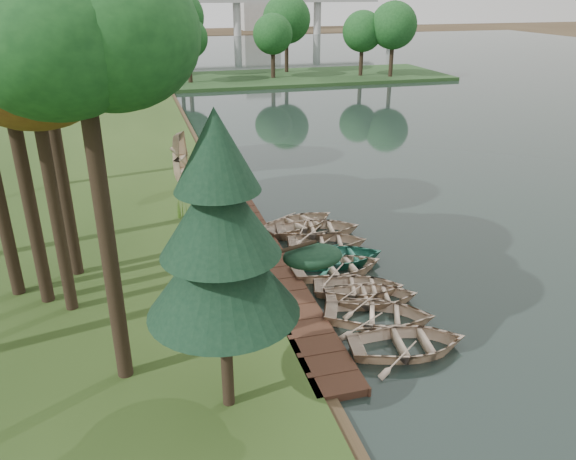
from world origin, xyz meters
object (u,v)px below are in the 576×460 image
object	(u,v)px
rowboat_1	(379,313)
pine_tree	(220,237)
boardwalk	(273,270)
stored_rowboat	(184,184)
rowboat_2	(371,294)
rowboat_0	(408,341)

from	to	relation	value
rowboat_1	pine_tree	distance (m)	7.97
boardwalk	rowboat_1	size ratio (longest dim) A/B	4.26
boardwalk	stored_rowboat	size ratio (longest dim) A/B	4.97
rowboat_2	pine_tree	distance (m)	8.74
rowboat_0	rowboat_1	distance (m)	1.78
stored_rowboat	pine_tree	world-z (taller)	pine_tree
stored_rowboat	rowboat_1	bearing A→B (deg)	-138.08
rowboat_0	pine_tree	size ratio (longest dim) A/B	0.48
rowboat_1	stored_rowboat	distance (m)	15.71
boardwalk	rowboat_2	bearing A→B (deg)	-49.30
boardwalk	rowboat_1	world-z (taller)	rowboat_1
rowboat_1	pine_tree	bearing A→B (deg)	140.10
rowboat_1	stored_rowboat	world-z (taller)	stored_rowboat
rowboat_2	rowboat_0	bearing A→B (deg)	-168.52
boardwalk	rowboat_2	xyz separation A→B (m)	(2.83, -3.29, 0.25)
stored_rowboat	rowboat_0	bearing A→B (deg)	-139.35
boardwalk	rowboat_2	distance (m)	4.35
rowboat_0	rowboat_2	world-z (taller)	rowboat_0
rowboat_0	stored_rowboat	xyz separation A→B (m)	(-5.22, 16.66, 0.19)
boardwalk	stored_rowboat	xyz separation A→B (m)	(-2.47, 10.29, 0.48)
rowboat_1	stored_rowboat	xyz separation A→B (m)	(-5.03, 14.89, 0.19)
rowboat_2	rowboat_1	bearing A→B (deg)	-178.84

